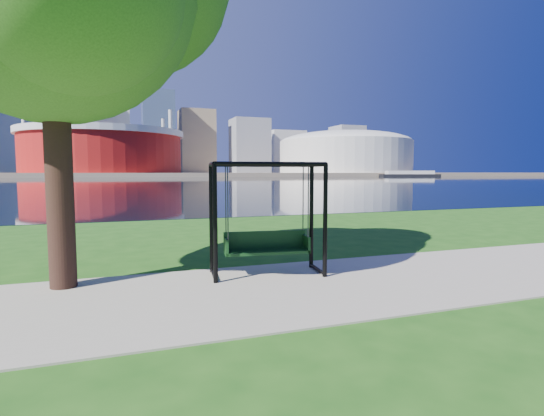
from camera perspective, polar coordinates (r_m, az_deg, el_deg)
name	(u,v)px	position (r m, az deg, el deg)	size (l,w,h in m)	color
ground	(267,284)	(8.36, -0.74, -10.13)	(900.00, 900.00, 0.00)	#1E5114
path	(275,289)	(7.90, 0.47, -10.90)	(120.00, 4.00, 0.03)	#9E937F
river	(131,181)	(109.69, -18.49, 3.43)	(900.00, 180.00, 0.02)	black
far_bank	(123,174)	(313.65, -19.41, 4.31)	(900.00, 228.00, 2.00)	#937F60
stadium	(103,150)	(243.05, -21.73, 7.30)	(83.00, 83.00, 32.00)	maroon
arena	(345,151)	(279.29, 9.80, 7.54)	(84.00, 84.00, 26.56)	beige
skyline	(115,125)	(328.77, -20.36, 10.39)	(392.00, 66.00, 96.50)	gray
swing	(267,221)	(8.80, -0.71, -1.79)	(2.42, 1.29, 2.36)	black
barge	(410,174)	(241.81, 18.01, 4.39)	(32.41, 16.99, 3.13)	black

